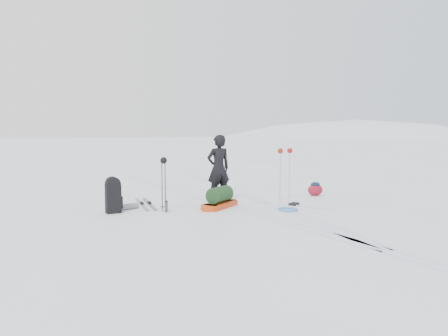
{
  "coord_description": "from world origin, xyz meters",
  "views": [
    {
      "loc": [
        -4.9,
        -9.75,
        1.9
      ],
      "look_at": [
        -0.05,
        -0.06,
        0.95
      ],
      "focal_mm": 35.0,
      "sensor_mm": 36.0,
      "label": 1
    }
  ],
  "objects_px": {
    "skier": "(218,168)",
    "expedition_rucksack": "(115,196)",
    "pulk_sled": "(220,200)",
    "ski_poles_black": "(164,167)"
  },
  "relations": [
    {
      "from": "skier",
      "to": "expedition_rucksack",
      "type": "xyz_separation_m",
      "value": [
        -2.79,
        -0.32,
        -0.5
      ]
    },
    {
      "from": "pulk_sled",
      "to": "expedition_rucksack",
      "type": "distance_m",
      "value": 2.49
    },
    {
      "from": "skier",
      "to": "pulk_sled",
      "type": "distance_m",
      "value": 1.13
    },
    {
      "from": "expedition_rucksack",
      "to": "skier",
      "type": "bearing_deg",
      "value": 5.16
    },
    {
      "from": "skier",
      "to": "pulk_sled",
      "type": "xyz_separation_m",
      "value": [
        -0.36,
        -0.82,
        -0.69
      ]
    },
    {
      "from": "skier",
      "to": "ski_poles_black",
      "type": "xyz_separation_m",
      "value": [
        -1.72,
        -0.61,
        0.15
      ]
    },
    {
      "from": "pulk_sled",
      "to": "expedition_rucksack",
      "type": "xyz_separation_m",
      "value": [
        -2.43,
        0.5,
        0.19
      ]
    },
    {
      "from": "skier",
      "to": "ski_poles_black",
      "type": "bearing_deg",
      "value": 18.97
    },
    {
      "from": "expedition_rucksack",
      "to": "ski_poles_black",
      "type": "height_order",
      "value": "ski_poles_black"
    },
    {
      "from": "pulk_sled",
      "to": "ski_poles_black",
      "type": "xyz_separation_m",
      "value": [
        -1.36,
        0.21,
        0.84
      ]
    }
  ]
}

